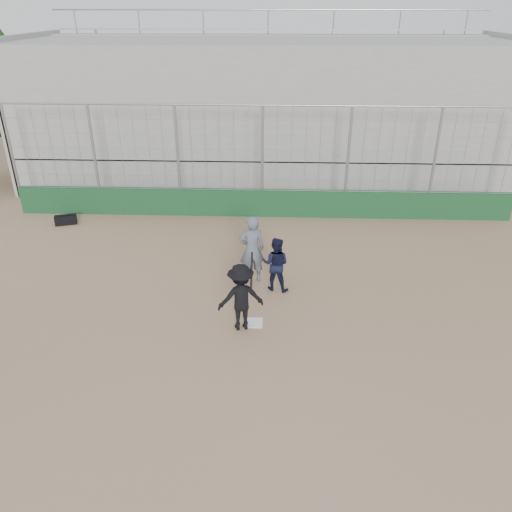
{
  "coord_description": "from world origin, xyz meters",
  "views": [
    {
      "loc": [
        0.47,
        -10.22,
        7.04
      ],
      "look_at": [
        0.0,
        1.4,
        1.15
      ],
      "focal_mm": 35.0,
      "sensor_mm": 36.0,
      "label": 1
    }
  ],
  "objects_px": {
    "batter_at_plate": "(241,297)",
    "equipment_bag": "(66,220)",
    "catcher_crouched": "(275,273)",
    "umpire": "(252,253)"
  },
  "relations": [
    {
      "from": "batter_at_plate",
      "to": "catcher_crouched",
      "type": "bearing_deg",
      "value": 66.11
    },
    {
      "from": "equipment_bag",
      "to": "catcher_crouched",
      "type": "bearing_deg",
      "value": -29.71
    },
    {
      "from": "batter_at_plate",
      "to": "catcher_crouched",
      "type": "height_order",
      "value": "batter_at_plate"
    },
    {
      "from": "catcher_crouched",
      "to": "umpire",
      "type": "xyz_separation_m",
      "value": [
        -0.66,
        0.46,
        0.36
      ]
    },
    {
      "from": "equipment_bag",
      "to": "umpire",
      "type": "bearing_deg",
      "value": -29.16
    },
    {
      "from": "umpire",
      "to": "equipment_bag",
      "type": "relative_size",
      "value": 2.21
    },
    {
      "from": "batter_at_plate",
      "to": "equipment_bag",
      "type": "relative_size",
      "value": 2.32
    },
    {
      "from": "catcher_crouched",
      "to": "umpire",
      "type": "distance_m",
      "value": 0.88
    },
    {
      "from": "batter_at_plate",
      "to": "catcher_crouched",
      "type": "relative_size",
      "value": 1.74
    },
    {
      "from": "umpire",
      "to": "equipment_bag",
      "type": "height_order",
      "value": "umpire"
    }
  ]
}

